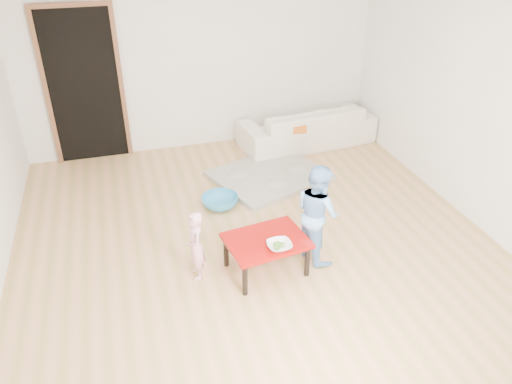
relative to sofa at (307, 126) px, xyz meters
name	(u,v)px	position (x,y,z in m)	size (l,w,h in m)	color
floor	(251,234)	(-1.45, -2.05, -0.29)	(5.00, 5.00, 0.01)	tan
back_wall	(201,57)	(-1.45, 0.45, 1.01)	(5.00, 0.02, 2.60)	white
right_wall	(470,99)	(1.05, -2.05, 1.01)	(0.02, 5.00, 2.60)	white
doorway	(84,88)	(-3.05, 0.43, 0.74)	(1.02, 0.08, 2.11)	brown
sofa	(307,126)	(0.00, 0.00, 0.00)	(1.98, 0.78, 0.58)	white
cushion	(289,126)	(-0.37, -0.26, 0.14)	(0.40, 0.35, 0.11)	orange
red_table	(266,255)	(-1.47, -2.69, -0.10)	(0.76, 0.57, 0.38)	#960B08
bowl	(279,246)	(-1.40, -2.86, 0.12)	(0.23, 0.23, 0.06)	white
broccoli	(279,246)	(-1.40, -2.86, 0.12)	(0.12, 0.12, 0.06)	#2D5919
child_pink	(196,246)	(-2.14, -2.58, 0.07)	(0.26, 0.17, 0.71)	pink
child_blue	(317,213)	(-0.92, -2.59, 0.23)	(0.50, 0.39, 1.04)	#6191E0
basin	(220,202)	(-1.64, -1.39, -0.22)	(0.44, 0.44, 0.14)	#328EBE
blanket	(269,176)	(-0.86, -0.88, -0.26)	(1.35, 1.13, 0.07)	#A29F8F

